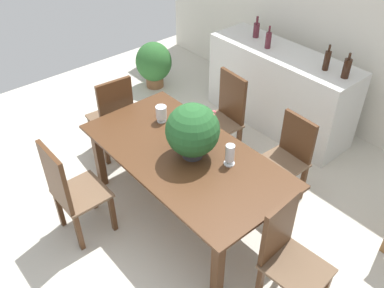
% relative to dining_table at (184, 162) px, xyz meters
% --- Properties ---
extents(ground_plane, '(7.04, 7.04, 0.00)m').
position_rel_dining_table_xyz_m(ground_plane, '(0.00, -0.09, -0.65)').
color(ground_plane, beige).
extents(back_wall, '(6.40, 0.10, 2.60)m').
position_rel_dining_table_xyz_m(back_wall, '(0.00, 2.51, 0.65)').
color(back_wall, silver).
rests_on(back_wall, ground).
extents(dining_table, '(2.00, 1.03, 0.76)m').
position_rel_dining_table_xyz_m(dining_table, '(0.00, 0.00, 0.00)').
color(dining_table, '#4C2D19').
rests_on(dining_table, ground).
extents(chair_far_left, '(0.47, 0.49, 1.02)m').
position_rel_dining_table_xyz_m(chair_far_left, '(-0.44, 0.94, -0.10)').
color(chair_far_left, '#4C2D19').
rests_on(chair_far_left, ground).
extents(chair_near_left, '(0.45, 0.43, 1.04)m').
position_rel_dining_table_xyz_m(chair_near_left, '(-0.45, -0.94, -0.08)').
color(chair_near_left, '#4C2D19').
rests_on(chair_near_left, ground).
extents(chair_far_right, '(0.44, 0.50, 0.92)m').
position_rel_dining_table_xyz_m(chair_far_right, '(0.46, 0.94, -0.14)').
color(chair_far_right, '#4C2D19').
rests_on(chair_far_right, ground).
extents(chair_foot_end, '(0.49, 0.45, 1.00)m').
position_rel_dining_table_xyz_m(chair_foot_end, '(1.22, -0.01, -0.11)').
color(chair_foot_end, '#4C2D19').
rests_on(chair_foot_end, ground).
extents(chair_head_end, '(0.48, 0.47, 1.02)m').
position_rel_dining_table_xyz_m(chair_head_end, '(-1.22, -0.01, -0.09)').
color(chair_head_end, '#4C2D19').
rests_on(chair_head_end, ground).
extents(flower_centerpiece, '(0.47, 0.47, 0.52)m').
position_rel_dining_table_xyz_m(flower_centerpiece, '(0.07, 0.03, 0.38)').
color(flower_centerpiece, '#333338').
rests_on(flower_centerpiece, dining_table).
extents(crystal_vase_left, '(0.11, 0.11, 0.17)m').
position_rel_dining_table_xyz_m(crystal_vase_left, '(-0.54, 0.15, 0.21)').
color(crystal_vase_left, silver).
rests_on(crystal_vase_left, dining_table).
extents(crystal_vase_center_near, '(0.10, 0.10, 0.20)m').
position_rel_dining_table_xyz_m(crystal_vase_center_near, '(0.37, 0.20, 0.22)').
color(crystal_vase_center_near, silver).
rests_on(crystal_vase_center_near, dining_table).
extents(wine_glass, '(0.07, 0.07, 0.15)m').
position_rel_dining_table_xyz_m(wine_glass, '(-0.23, 0.28, 0.21)').
color(wine_glass, silver).
rests_on(wine_glass, dining_table).
extents(kitchen_counter, '(1.91, 0.61, 1.00)m').
position_rel_dining_table_xyz_m(kitchen_counter, '(-0.45, 1.90, -0.15)').
color(kitchen_counter, silver).
rests_on(kitchen_counter, ground).
extents(wine_bottle_green, '(0.08, 0.08, 0.28)m').
position_rel_dining_table_xyz_m(wine_bottle_green, '(0.35, 1.90, 0.46)').
color(wine_bottle_green, black).
rests_on(wine_bottle_green, kitchen_counter).
extents(wine_bottle_clear, '(0.07, 0.07, 0.27)m').
position_rel_dining_table_xyz_m(wine_bottle_clear, '(-0.66, 1.83, 0.45)').
color(wine_bottle_clear, '#511E28').
rests_on(wine_bottle_clear, kitchen_counter).
extents(wine_bottle_tall, '(0.07, 0.07, 0.29)m').
position_rel_dining_table_xyz_m(wine_bottle_tall, '(0.11, 1.89, 0.46)').
color(wine_bottle_tall, black).
rests_on(wine_bottle_tall, kitchen_counter).
extents(wine_bottle_amber, '(0.08, 0.08, 0.26)m').
position_rel_dining_table_xyz_m(wine_bottle_amber, '(-0.97, 1.96, 0.45)').
color(wine_bottle_amber, '#511E28').
rests_on(wine_bottle_amber, kitchen_counter).
extents(potted_plant_floor, '(0.52, 0.52, 0.68)m').
position_rel_dining_table_xyz_m(potted_plant_floor, '(-2.25, 1.28, -0.28)').
color(potted_plant_floor, brown).
rests_on(potted_plant_floor, ground).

